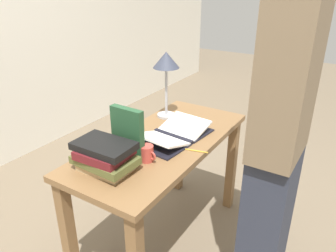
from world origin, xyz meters
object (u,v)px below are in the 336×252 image
open_book (173,134)px  person_reader (278,145)px  coffee_mug (147,153)px  book_standing_upright (128,133)px  book_stack_tall (105,156)px  reading_lamp (166,65)px  pencil (194,150)px

open_book → person_reader: 0.64m
coffee_mug → person_reader: person_reader is taller
book_standing_upright → coffee_mug: book_standing_upright is taller
open_book → book_stack_tall: bearing=174.6°
reading_lamp → book_stack_tall: bearing=-171.0°
book_standing_upright → person_reader: person_reader is taller
coffee_mug → pencil: coffee_mug is taller
person_reader → pencil: bearing=-91.7°
book_stack_tall → coffee_mug: bearing=-33.5°
open_book → book_stack_tall: book_stack_tall is taller
open_book → reading_lamp: bearing=45.6°
person_reader → book_stack_tall: bearing=-61.5°
open_book → coffee_mug: coffee_mug is taller
open_book → book_stack_tall: size_ratio=1.63×
book_stack_tall → person_reader: bearing=-61.5°
coffee_mug → pencil: (0.22, -0.16, -0.04)m
pencil → book_stack_tall: bearing=145.5°
book_stack_tall → reading_lamp: (0.73, 0.12, 0.28)m
open_book → person_reader: person_reader is taller
open_book → reading_lamp: (0.26, 0.21, 0.33)m
reading_lamp → person_reader: 0.92m
person_reader → open_book: bearing=-98.5°
open_book → book_stack_tall: 0.49m
book_standing_upright → person_reader: (0.23, -0.69, 0.03)m
book_stack_tall → book_standing_upright: (0.16, -0.02, 0.06)m
reading_lamp → person_reader: (-0.35, -0.83, -0.19)m
book_standing_upright → open_book: bearing=-12.8°
book_standing_upright → coffee_mug: bearing=-77.8°
open_book → person_reader: size_ratio=0.27×
book_stack_tall → book_standing_upright: bearing=-5.5°
reading_lamp → person_reader: bearing=-112.8°
coffee_mug → reading_lamp: bearing=23.0°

